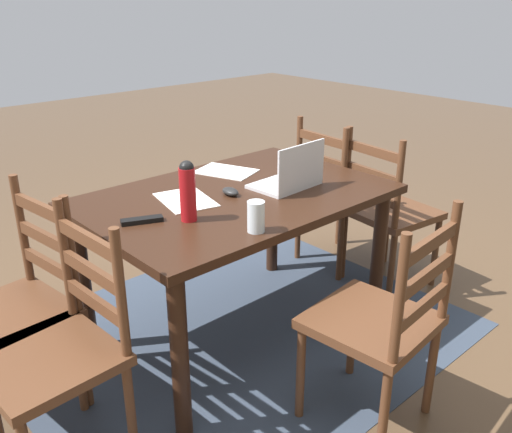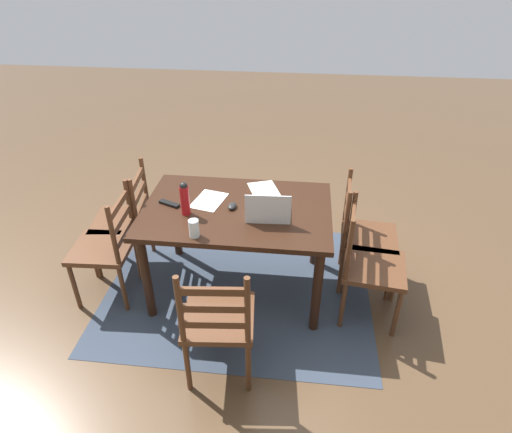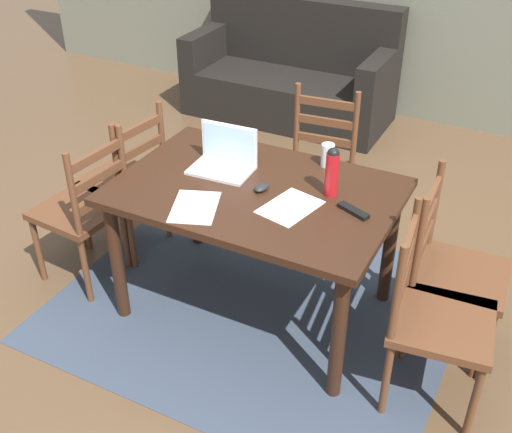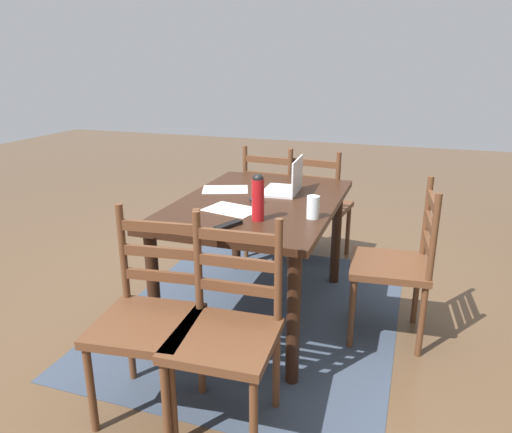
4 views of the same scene
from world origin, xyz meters
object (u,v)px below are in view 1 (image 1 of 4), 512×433
Objects in this scene: laptop at (291,177)px; computer_mouse at (231,192)px; dining_table at (236,213)px; drinking_glass at (256,217)px; tv_remote at (142,220)px; chair_far_head at (380,323)px; chair_left_far at (388,212)px; chair_left_near at (337,196)px; chair_right_near at (18,310)px; chair_right_far at (59,352)px; water_bottle at (188,190)px.

laptop is 0.31m from computer_mouse.
dining_table is 0.48m from drinking_glass.
tv_remote is at bearing -53.26° from drinking_glass.
chair_far_head is 9.50× the size of computer_mouse.
drinking_glass is at bearing -62.83° from chair_far_head.
chair_left_far is at bearing 175.18° from laptop.
drinking_glass is (1.22, 0.58, 0.37)m from chair_left_near.
chair_left_far reaches higher than tv_remote.
chair_far_head and chair_right_near have the same top height.
chair_right_near is at bearing -0.04° from chair_left_near.
chair_far_head is 1.00× the size of chair_right_near.
drinking_glass is at bearing 9.55° from chair_left_far.
chair_left_far is at bearing -179.91° from chair_right_far.
chair_far_head is 1.00× the size of chair_left_far.
chair_left_near is 9.50× the size of computer_mouse.
computer_mouse is at bearing -116.73° from drinking_glass.
chair_right_near is 7.60× the size of drinking_glass.
dining_table is 1.48× the size of chair_far_head.
laptop is 0.77m from tv_remote.
laptop is at bearing 165.69° from chair_right_near.
chair_right_far is 0.78m from water_bottle.
chair_far_head reaches higher than computer_mouse.
drinking_glass is at bearing 69.18° from computer_mouse.
chair_right_near is 1.00× the size of chair_left_near.
chair_far_head is 7.60× the size of drinking_glass.
chair_right_far and chair_right_near have the same top height.
chair_left_near is at bearing 120.65° from tv_remote.
tv_remote is at bearing 7.65° from chair_left_near.
dining_table is 0.87m from chair_far_head.
water_bottle is (-0.64, 0.31, 0.44)m from chair_right_near.
chair_far_head reaches higher than tv_remote.
drinking_glass reaches higher than tv_remote.
computer_mouse is (-0.32, -0.12, -0.12)m from water_bottle.
dining_table is at bearing 168.92° from chair_right_near.
chair_right_far is 1.03m from computer_mouse.
chair_left_near reaches higher than computer_mouse.
computer_mouse reaches higher than tv_remote.
dining_table is at bearing -169.30° from chair_right_far.
chair_right_far is at bearing 0.09° from chair_left_far.
chair_right_near is at bearing -10.80° from chair_left_far.
water_bottle reaches higher than tv_remote.
chair_right_near is 0.61m from tv_remote.
chair_far_head is 1.00× the size of chair_left_near.
computer_mouse is at bearing -169.04° from chair_right_far.
chair_right_near is at bearing -89.97° from chair_right_far.
chair_left_far is 1.42m from water_bottle.
chair_left_far is at bearing -170.45° from drinking_glass.
chair_right_far is 7.60× the size of drinking_glass.
chair_left_far is at bearing 106.37° from tv_remote.
water_bottle reaches higher than chair_left_far.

